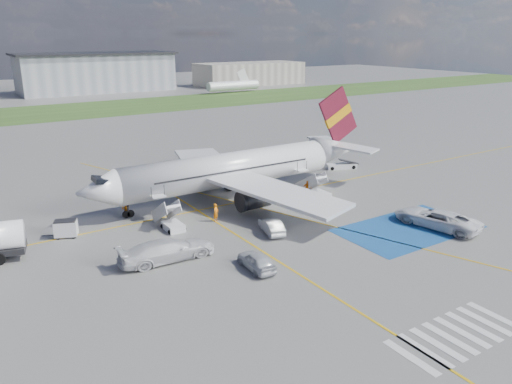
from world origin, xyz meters
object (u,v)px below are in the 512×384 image
(car_silver_a, at_px, (257,261))
(van_white_a, at_px, (437,215))
(belt_loader, at_px, (341,166))
(car_silver_b, at_px, (272,226))
(van_white_b, at_px, (167,247))
(gpu_cart, at_px, (66,229))
(airliner, at_px, (239,168))

(car_silver_a, bearing_deg, van_white_a, 178.60)
(car_silver_a, bearing_deg, belt_loader, -139.77)
(car_silver_b, relative_size, van_white_b, 0.67)
(gpu_cart, height_order, van_white_b, van_white_b)
(car_silver_b, bearing_deg, car_silver_a, 61.89)
(gpu_cart, relative_size, van_white_a, 0.37)
(van_white_a, xyz_separation_m, van_white_b, (-25.33, 7.41, 0.02))
(gpu_cart, relative_size, car_silver_a, 0.54)
(van_white_a, height_order, van_white_b, van_white_b)
(gpu_cart, relative_size, car_silver_b, 0.56)
(airliner, relative_size, car_silver_b, 8.85)
(car_silver_a, bearing_deg, gpu_cart, -49.35)
(airliner, height_order, van_white_b, airliner)
(van_white_b, bearing_deg, gpu_cart, 33.45)
(van_white_a, bearing_deg, car_silver_b, -39.24)
(airliner, bearing_deg, car_silver_a, -117.05)
(gpu_cart, bearing_deg, car_silver_b, -7.06)
(car_silver_a, height_order, van_white_b, van_white_b)
(airliner, xyz_separation_m, car_silver_a, (-8.80, -17.23, -2.66))
(gpu_cart, height_order, car_silver_a, gpu_cart)
(airliner, bearing_deg, gpu_cart, -174.65)
(gpu_cart, bearing_deg, airliner, 28.20)
(belt_loader, relative_size, van_white_a, 0.74)
(car_silver_a, height_order, car_silver_b, car_silver_a)
(gpu_cart, xyz_separation_m, van_white_b, (5.97, -9.85, 0.46))
(gpu_cart, distance_m, belt_loader, 39.03)
(car_silver_a, bearing_deg, car_silver_b, -129.47)
(van_white_a, bearing_deg, belt_loader, -120.33)
(airliner, distance_m, gpu_cart, 20.43)
(belt_loader, height_order, car_silver_a, car_silver_a)
(belt_loader, distance_m, van_white_b, 35.85)
(van_white_b, bearing_deg, belt_loader, -63.92)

